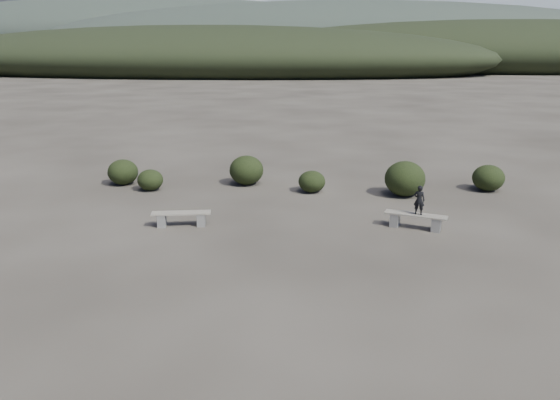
# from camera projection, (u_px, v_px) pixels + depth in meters

# --- Properties ---
(ground) EXTENTS (1200.00, 1200.00, 0.00)m
(ground) POSITION_uv_depth(u_px,v_px,m) (267.00, 279.00, 14.07)
(ground) COLOR #302C26
(ground) RESTS_ON ground
(bench_left) EXTENTS (1.97, 0.76, 0.48)m
(bench_left) POSITION_uv_depth(u_px,v_px,m) (181.00, 218.00, 17.98)
(bench_left) COLOR slate
(bench_left) RESTS_ON ground
(bench_right) EXTENTS (2.03, 0.96, 0.50)m
(bench_right) POSITION_uv_depth(u_px,v_px,m) (415.00, 220.00, 17.74)
(bench_right) COLOR slate
(bench_right) RESTS_ON ground
(seated_person) EXTENTS (0.40, 0.32, 0.96)m
(seated_person) POSITION_uv_depth(u_px,v_px,m) (419.00, 200.00, 17.52)
(seated_person) COLOR black
(seated_person) RESTS_ON bench_right
(shrub_a) EXTENTS (1.05, 1.05, 0.86)m
(shrub_a) POSITION_uv_depth(u_px,v_px,m) (150.00, 180.00, 22.30)
(shrub_a) COLOR black
(shrub_a) RESTS_ON ground
(shrub_b) EXTENTS (1.45, 1.45, 1.24)m
(shrub_b) POSITION_uv_depth(u_px,v_px,m) (246.00, 170.00, 23.14)
(shrub_b) COLOR black
(shrub_b) RESTS_ON ground
(shrub_c) EXTENTS (1.09, 1.09, 0.87)m
(shrub_c) POSITION_uv_depth(u_px,v_px,m) (312.00, 182.00, 22.01)
(shrub_c) COLOR black
(shrub_c) RESTS_ON ground
(shrub_d) EXTENTS (1.58, 1.58, 1.39)m
(shrub_d) POSITION_uv_depth(u_px,v_px,m) (405.00, 179.00, 21.42)
(shrub_d) COLOR black
(shrub_d) RESTS_ON ground
(shrub_e) EXTENTS (1.28, 1.28, 1.07)m
(shrub_e) POSITION_uv_depth(u_px,v_px,m) (488.00, 178.00, 22.19)
(shrub_e) COLOR black
(shrub_e) RESTS_ON ground
(shrub_f) EXTENTS (1.27, 1.27, 1.07)m
(shrub_f) POSITION_uv_depth(u_px,v_px,m) (123.00, 172.00, 23.17)
(shrub_f) COLOR black
(shrub_f) RESTS_ON ground
(mountain_ridges) EXTENTS (500.00, 400.00, 56.00)m
(mountain_ridges) POSITION_uv_depth(u_px,v_px,m) (328.00, 32.00, 335.23)
(mountain_ridges) COLOR black
(mountain_ridges) RESTS_ON ground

